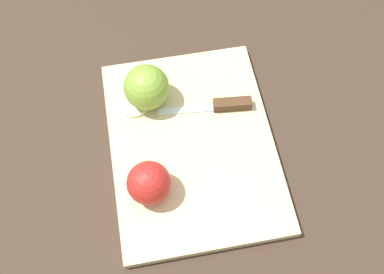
% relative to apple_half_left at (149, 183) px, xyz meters
% --- Properties ---
extents(ground_plane, '(4.00, 4.00, 0.00)m').
position_rel_apple_half_left_xyz_m(ground_plane, '(0.08, -0.07, -0.05)').
color(ground_plane, '#38281E').
extents(cutting_board, '(0.40, 0.32, 0.02)m').
position_rel_apple_half_left_xyz_m(cutting_board, '(0.08, -0.07, -0.04)').
color(cutting_board, '#D1B789').
rests_on(cutting_board, ground_plane).
extents(apple_half_left, '(0.07, 0.07, 0.07)m').
position_rel_apple_half_left_xyz_m(apple_half_left, '(0.00, 0.00, 0.00)').
color(apple_half_left, red).
rests_on(apple_half_left, cutting_board).
extents(apple_half_right, '(0.08, 0.08, 0.08)m').
position_rel_apple_half_left_xyz_m(apple_half_right, '(0.17, 0.00, 0.00)').
color(apple_half_right, olive).
rests_on(apple_half_right, cutting_board).
extents(knife, '(0.02, 0.17, 0.02)m').
position_rel_apple_half_left_xyz_m(knife, '(0.15, -0.13, -0.03)').
color(knife, silver).
rests_on(knife, cutting_board).
extents(apple_slice, '(0.06, 0.06, 0.01)m').
position_rel_apple_half_left_xyz_m(apple_slice, '(0.16, 0.03, -0.03)').
color(apple_slice, beige).
rests_on(apple_slice, cutting_board).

